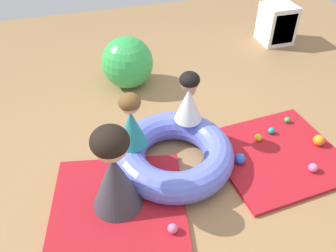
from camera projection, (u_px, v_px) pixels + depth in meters
The scene contains 17 objects.
ground_plane at pixel (185, 158), 3.41m from camera, with size 8.00×8.00×0.00m, color #9E7549.
gym_mat_near_right at pixel (277, 155), 3.41m from camera, with size 1.16×1.09×0.04m, color #B21923.
gym_mat_near_left at pixel (119, 204), 2.96m from camera, with size 1.11×1.06×0.04m, color #B21923.
inflatable_cushion at pixel (174, 154), 3.25m from camera, with size 1.11×1.11×0.28m, color #6070E5.
child_in_white at pixel (189, 97), 3.27m from camera, with size 0.38×0.38×0.52m.
child_in_teal at pixel (131, 121), 3.00m from camera, with size 0.33×0.33×0.52m.
adult_seated at pixel (114, 170), 2.69m from camera, with size 0.58×0.58×0.81m.
play_ball_pink at pixel (313, 168), 3.20m from camera, with size 0.09×0.09×0.09m, color pink.
play_ball_green at pixel (287, 120), 3.75m from camera, with size 0.06×0.06×0.06m, color green.
play_ball_teal at pixel (271, 131), 3.61m from camera, with size 0.07×0.07×0.07m, color teal.
play_ball_orange at pixel (319, 140), 3.47m from camera, with size 0.11×0.11×0.11m, color orange.
play_ball_blue at pixel (240, 159), 3.27m from camera, with size 0.10×0.10×0.10m, color blue.
play_ball_yellow at pixel (258, 138), 3.52m from camera, with size 0.07×0.07×0.07m, color yellow.
play_ball_red at pixel (148, 187), 3.02m from camera, with size 0.08×0.08×0.08m, color red.
play_ball_pink_second at pixel (173, 228), 2.71m from camera, with size 0.08×0.08×0.08m, color pink.
exercise_ball_large at pixel (127, 63), 4.22m from camera, with size 0.62×0.62×0.62m, color green.
storage_cube at pixel (278, 24), 5.15m from camera, with size 0.44×0.44×0.56m.
Camera 1 is at (-0.86, -2.27, 2.41)m, focal length 37.56 mm.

